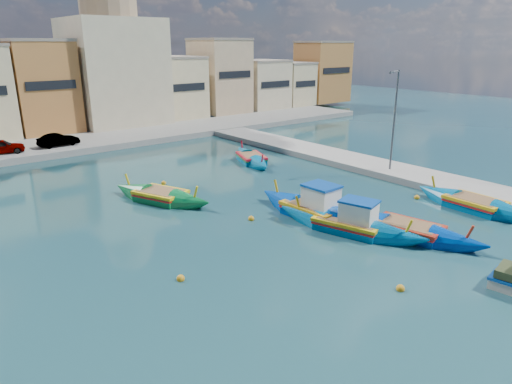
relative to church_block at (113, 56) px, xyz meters
name	(u,v)px	position (x,y,z in m)	size (l,w,h in m)	color
ground	(271,270)	(-10.00, -40.00, -8.41)	(160.00, 160.00, 0.00)	#173C45
east_quay	(467,189)	(8.00, -40.00, -8.16)	(4.00, 70.00, 0.50)	gray
north_quay	(55,147)	(-10.00, -8.00, -8.11)	(80.00, 8.00, 0.60)	gray
north_townhouses	(90,88)	(-3.32, -0.64, -3.41)	(83.20, 7.87, 10.19)	beige
church_block	(113,56)	(0.00, 0.00, 0.00)	(10.00, 10.00, 19.10)	beige
quay_street_lamp	(394,120)	(7.44, -34.00, -4.07)	(1.18, 0.16, 8.00)	#595B60
luzzu_turquoise_cabin	(349,225)	(-3.71, -39.30, -8.06)	(4.37, 9.20, 2.89)	#0068A2
luzzu_blue_cabin	(314,211)	(-3.62, -36.57, -8.02)	(2.56, 9.12, 3.20)	#003FAA
luzzu_cyan_mid	(251,159)	(1.75, -23.89, -8.16)	(4.55, 8.08, 2.35)	#006797
luzzu_green	(161,197)	(-9.31, -28.20, -8.14)	(4.87, 8.12, 2.50)	#0A6F35
luzzu_blue_south	(408,231)	(-1.74, -41.67, -8.15)	(3.55, 8.77, 2.47)	#003AA1
luzzu_cyan_south	(474,205)	(5.00, -41.99, -8.13)	(2.39, 8.31, 2.56)	#006399
mooring_buoys	(232,226)	(-8.34, -34.77, -8.33)	(23.66, 20.19, 0.36)	orange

